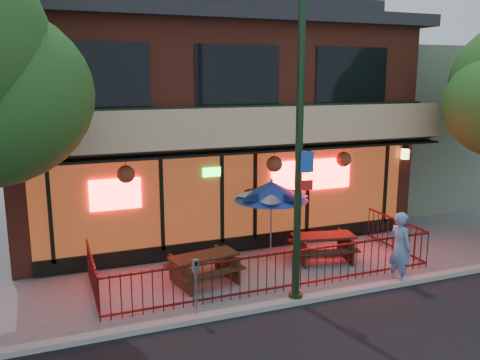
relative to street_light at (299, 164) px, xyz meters
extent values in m
plane|color=gray|center=(0.00, 0.40, -3.15)|extent=(80.00, 80.00, 0.00)
cube|color=#999993|center=(0.00, -0.10, -3.09)|extent=(80.00, 0.25, 0.12)
cube|color=maroon|center=(0.00, 7.60, 0.10)|extent=(12.00, 8.00, 6.50)
cube|color=#59230F|center=(0.00, 3.58, -1.50)|extent=(11.00, 0.06, 2.60)
cube|color=#FF0C0C|center=(2.30, 3.50, -1.05)|extent=(2.60, 0.04, 0.90)
cube|color=#FF0C0C|center=(-3.40, 3.50, -1.15)|extent=(1.30, 0.04, 0.80)
cube|color=tan|center=(0.00, 3.10, 0.40)|extent=(12.20, 1.33, 1.26)
cube|color=black|center=(-3.60, 3.58, 1.85)|extent=(2.40, 0.06, 1.60)
cube|color=black|center=(0.00, 3.58, 1.85)|extent=(2.40, 0.06, 1.60)
cube|color=black|center=(3.60, 3.58, 1.85)|extent=(2.40, 0.06, 1.60)
cube|color=black|center=(0.00, 3.55, -2.90)|extent=(11.00, 0.12, 0.40)
cube|color=#FFC672|center=(5.60, 3.42, -0.60)|extent=(0.18, 0.18, 0.32)
cube|color=slate|center=(9.00, 8.10, -0.15)|extent=(6.00, 7.00, 6.00)
cube|color=#470F0F|center=(0.00, 0.60, -2.20)|extent=(8.40, 0.04, 0.04)
cube|color=#470F0F|center=(0.00, 0.60, -3.03)|extent=(8.40, 0.04, 0.04)
cube|color=#470F0F|center=(-4.20, 1.90, -2.20)|extent=(0.04, 2.60, 0.04)
cube|color=#470F0F|center=(4.20, 1.90, -2.20)|extent=(0.04, 2.60, 0.04)
cylinder|color=#470F0F|center=(0.00, 0.60, -2.65)|extent=(0.02, 0.02, 1.00)
cylinder|color=black|center=(0.00, 0.00, 0.35)|extent=(0.16, 0.16, 7.00)
cylinder|color=black|center=(0.00, 0.00, -3.05)|extent=(0.32, 0.32, 0.20)
cube|color=#194CB2|center=(0.12, -0.15, 0.05)|extent=(0.30, 0.02, 0.45)
cube|color=red|center=(0.12, -0.15, -0.45)|extent=(0.30, 0.02, 0.22)
cube|color=#382514|center=(-2.22, 1.67, -2.81)|extent=(0.26, 1.19, 0.68)
cube|color=#382514|center=(-0.95, 1.90, -2.81)|extent=(0.26, 1.19, 0.68)
cube|color=#382514|center=(-1.59, 1.79, -2.47)|extent=(1.75, 0.97, 0.06)
cube|color=#382514|center=(-1.50, 1.29, -2.74)|extent=(1.68, 0.54, 0.05)
cube|color=#382514|center=(-1.67, 2.28, -2.74)|extent=(1.68, 0.54, 0.05)
cube|color=#371D13|center=(1.28, 2.22, -2.80)|extent=(0.32, 1.20, 0.69)
cube|color=#371D13|center=(2.56, 1.94, -2.80)|extent=(0.32, 1.20, 0.69)
cube|color=#371D13|center=(1.92, 2.08, -2.46)|extent=(1.80, 1.05, 0.06)
cube|color=#371D13|center=(1.81, 1.58, -2.74)|extent=(1.70, 0.62, 0.05)
cube|color=#371D13|center=(2.03, 2.58, -2.74)|extent=(1.70, 0.62, 0.05)
cylinder|color=gray|center=(0.60, 2.65, -2.10)|extent=(0.05, 0.05, 2.09)
cone|color=navy|center=(0.60, 2.65, -1.20)|extent=(1.99, 2.00, 0.52)
sphere|color=gray|center=(0.60, 2.65, -0.92)|extent=(0.09, 0.09, 0.09)
imported|color=#5B83B6|center=(2.85, 0.05, -2.26)|extent=(0.50, 0.70, 1.79)
cylinder|color=gray|center=(-2.32, 0.00, -2.62)|extent=(0.05, 0.05, 1.06)
cube|color=gray|center=(-2.32, 0.00, -1.97)|extent=(0.14, 0.13, 0.27)
cube|color=black|center=(-2.32, -0.05, -1.91)|extent=(0.07, 0.03, 0.10)
camera|label=1|loc=(-5.03, -9.44, 1.84)|focal=38.00mm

